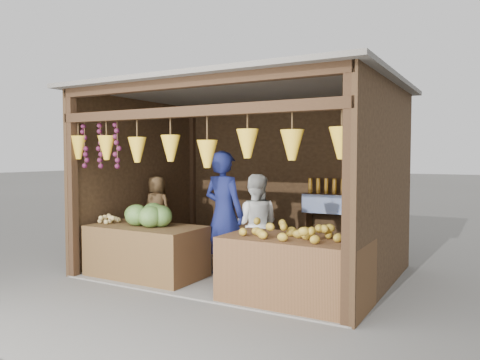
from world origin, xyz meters
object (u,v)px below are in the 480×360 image
man_standing (224,214)px  vendor_seated (157,208)px  counter_left (146,251)px  counter_right (294,271)px  woman_standing (255,225)px

man_standing → vendor_seated: (-1.53, 0.41, -0.05)m
counter_left → vendor_seated: size_ratio=1.49×
man_standing → vendor_seated: 1.59m
counter_right → man_standing: man_standing is taller
woman_standing → vendor_seated: 1.90m
woman_standing → vendor_seated: size_ratio=1.34×
counter_right → man_standing: 1.59m
vendor_seated → counter_left: bearing=123.1°
man_standing → vendor_seated: size_ratio=1.65×
man_standing → woman_standing: (0.36, 0.25, -0.16)m
man_standing → counter_left: bearing=41.7°
counter_left → counter_right: (2.24, -0.07, 0.02)m
counter_right → woman_standing: (-0.99, 0.93, 0.34)m
woman_standing → vendor_seated: bearing=-25.3°
counter_right → vendor_seated: bearing=159.4°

